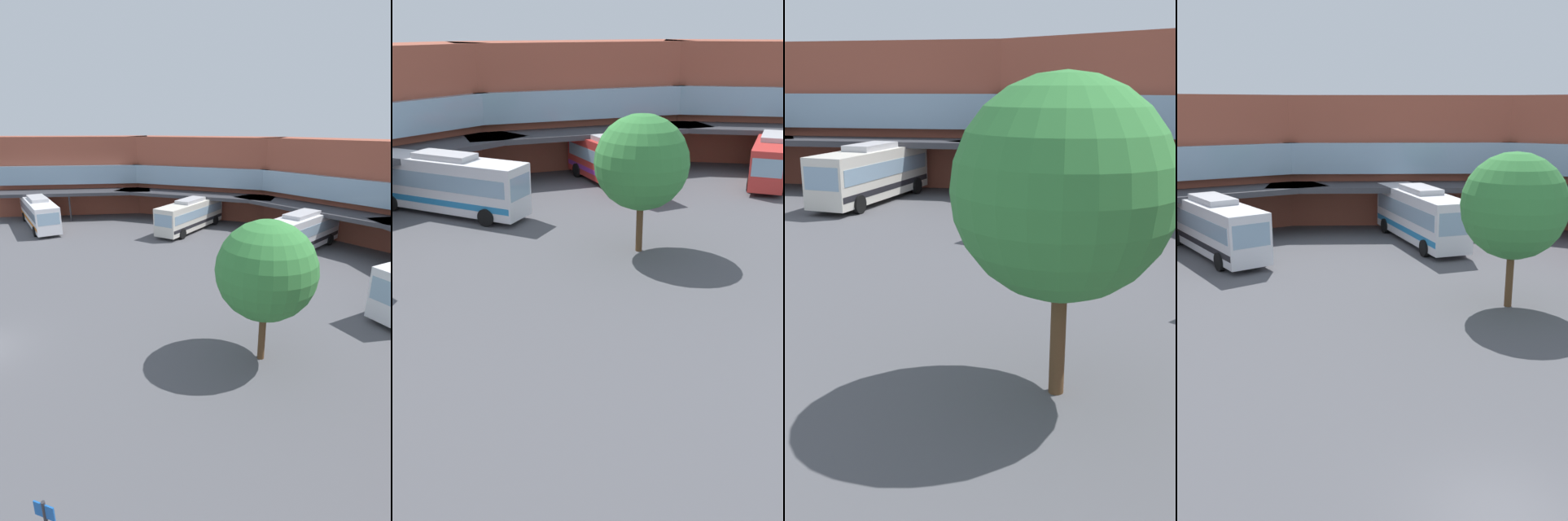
% 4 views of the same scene
% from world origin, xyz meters
% --- Properties ---
extents(station_building, '(82.32, 41.16, 10.17)m').
position_xyz_m(station_building, '(0.00, 24.89, 5.11)').
color(station_building, '#9E4C38').
rests_on(station_building, ground).
extents(bus_1, '(6.38, 11.68, 3.80)m').
position_xyz_m(bus_1, '(-6.06, 27.36, 1.93)').
color(bus_1, white).
rests_on(bus_1, ground).
extents(bus_3, '(7.96, 10.55, 3.66)m').
position_xyz_m(bus_3, '(-17.99, 21.48, 1.85)').
color(bus_3, silver).
rests_on(bus_3, ground).
extents(plaza_tree, '(4.99, 4.99, 7.39)m').
position_xyz_m(plaza_tree, '(7.34, 13.20, 4.88)').
color(plaza_tree, brown).
rests_on(plaza_tree, ground).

